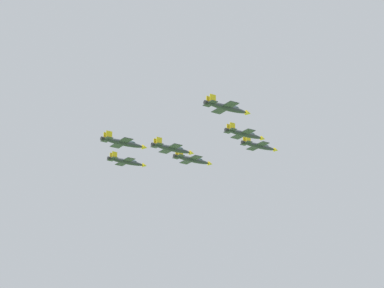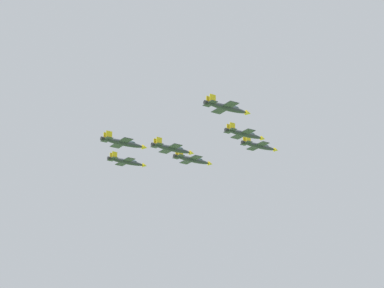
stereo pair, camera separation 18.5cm
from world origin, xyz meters
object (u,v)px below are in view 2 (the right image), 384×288
object	(u,v)px
jet_left_outer	(127,162)
jet_trailing	(123,143)
jet_right_wingman	(245,134)
jet_right_outer	(227,108)
jet_lead	(259,146)
jet_slot_rear	(172,149)
jet_left_wingman	(193,160)

from	to	relation	value
jet_left_outer	jet_trailing	world-z (taller)	jet_left_outer
jet_right_wingman	jet_trailing	size ratio (longest dim) A/B	0.97
jet_right_outer	jet_trailing	xyz separation A→B (m)	(12.92, 31.71, -5.24)
jet_right_outer	jet_left_outer	bearing A→B (deg)	90.68
jet_lead	jet_left_outer	world-z (taller)	jet_lead
jet_left_outer	jet_slot_rear	size ratio (longest dim) A/B	0.98
jet_right_wingman	jet_right_outer	world-z (taller)	jet_right_wingman
jet_right_outer	jet_slot_rear	world-z (taller)	jet_right_outer
jet_lead	jet_slot_rear	xyz separation A→B (m)	(-21.07, 27.59, -7.76)
jet_lead	jet_slot_rear	world-z (taller)	jet_lead
jet_lead	jet_left_wingman	xyz separation A→B (m)	(1.19, 22.75, -3.94)
jet_lead	jet_left_wingman	bearing A→B (deg)	140.03
jet_left_wingman	jet_right_outer	xyz separation A→B (m)	(-45.72, -13.07, -0.12)
jet_left_outer	jet_trailing	distance (m)	34.69
jet_lead	jet_left_outer	bearing A→B (deg)	140.03
jet_right_wingman	jet_right_outer	bearing A→B (deg)	-139.32
jet_right_wingman	jet_left_outer	world-z (taller)	jet_left_outer
jet_trailing	jet_left_wingman	bearing A→B (deg)	23.85
jet_right_wingman	jet_trailing	world-z (taller)	jet_right_wingman
jet_lead	jet_right_wingman	size ratio (longest dim) A/B	1.00
jet_right_wingman	jet_trailing	bearing A→B (deg)	157.28
jet_slot_rear	jet_trailing	world-z (taller)	jet_slot_rear
jet_left_wingman	jet_lead	bearing A→B (deg)	-41.41
jet_right_outer	jet_lead	bearing A→B (deg)	41.04
jet_trailing	jet_lead	bearing A→B (deg)	0.82
jet_left_outer	jet_lead	bearing A→B (deg)	-40.66
jet_left_outer	jet_right_outer	xyz separation A→B (m)	(-46.91, -35.82, -0.34)
jet_left_wingman	jet_slot_rear	distance (m)	23.10
jet_right_outer	jet_trailing	world-z (taller)	jet_right_outer
jet_right_wingman	jet_left_outer	bearing A→B (deg)	111.72
jet_left_outer	jet_left_wingman	bearing A→B (deg)	-40.65
jet_lead	jet_trailing	xyz separation A→B (m)	(-31.60, 41.39, -9.31)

